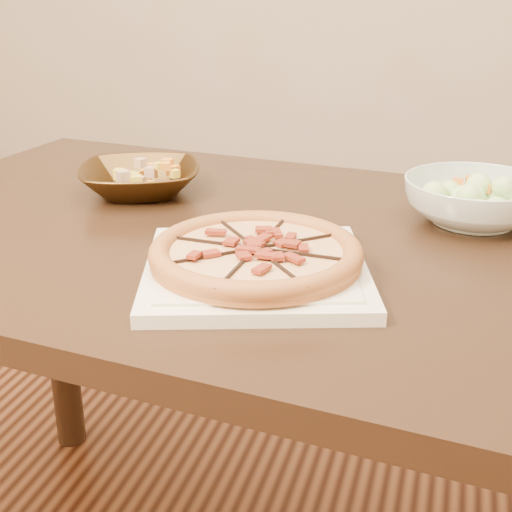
# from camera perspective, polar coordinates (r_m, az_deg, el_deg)

# --- Properties ---
(dining_table) EXTENTS (1.38, 0.97, 0.75)m
(dining_table) POSITION_cam_1_polar(r_m,az_deg,el_deg) (1.15, -1.19, -3.08)
(dining_table) COLOR black
(dining_table) RESTS_ON floor
(plate) EXTENTS (0.36, 0.36, 0.02)m
(plate) POSITION_cam_1_polar(r_m,az_deg,el_deg) (0.93, 0.00, -1.11)
(plate) COLOR #EFE6C8
(plate) RESTS_ON dining_table
(pizza) EXTENTS (0.28, 0.28, 0.03)m
(pizza) POSITION_cam_1_polar(r_m,az_deg,el_deg) (0.92, -0.00, 0.23)
(pizza) COLOR #B27437
(pizza) RESTS_ON plate
(bronze_bowl) EXTENTS (0.28, 0.28, 0.05)m
(bronze_bowl) POSITION_cam_1_polar(r_m,az_deg,el_deg) (1.29, -9.24, 6.03)
(bronze_bowl) COLOR #432C12
(bronze_bowl) RESTS_ON dining_table
(mixed_dish) EXTENTS (0.09, 0.10, 0.03)m
(mixed_dish) POSITION_cam_1_polar(r_m,az_deg,el_deg) (1.28, -9.40, 7.76)
(mixed_dish) COLOR tan
(mixed_dish) RESTS_ON bronze_bowl
(salad_bowl) EXTENTS (0.26, 0.26, 0.07)m
(salad_bowl) POSITION_cam_1_polar(r_m,az_deg,el_deg) (1.18, 17.10, 4.21)
(salad_bowl) COLOR silver
(salad_bowl) RESTS_ON dining_table
(salad) EXTENTS (0.12, 0.10, 0.04)m
(salad) POSITION_cam_1_polar(r_m,az_deg,el_deg) (1.16, 17.38, 6.68)
(salad) COLOR #D7E998
(salad) RESTS_ON salad_bowl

